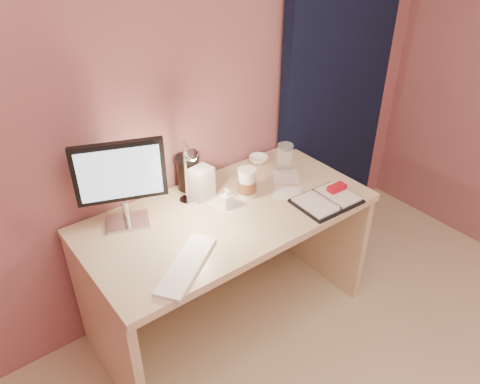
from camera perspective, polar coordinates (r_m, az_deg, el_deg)
room at (r=2.85m, az=10.60°, el=14.20°), size 3.50×3.50×3.50m
desk at (r=2.42m, az=-2.46°, el=-5.91°), size 1.40×0.70×0.73m
monitor at (r=2.08m, az=-14.33°, el=1.83°), size 0.38×0.20×0.42m
keyboard at (r=1.94m, az=-6.53°, el=-8.85°), size 0.39×0.32×0.02m
planner at (r=2.34m, az=10.60°, el=-0.90°), size 0.32×0.24×0.05m
paper_a at (r=2.29m, az=-1.59°, el=-1.34°), size 0.18×0.18×0.00m
paper_b at (r=2.52m, az=5.62°, el=1.90°), size 0.19×0.19×0.00m
paper_c at (r=2.38m, az=5.72°, el=-0.14°), size 0.18×0.18×0.00m
coffee_cup at (r=2.31m, az=0.87°, el=1.03°), size 0.09×0.09×0.15m
clear_cup at (r=2.54m, az=5.47°, el=4.20°), size 0.09×0.09×0.15m
bowl at (r=2.64m, az=2.27°, el=4.03°), size 0.12×0.12×0.03m
lotion_bottle at (r=2.23m, az=-1.64°, el=-0.79°), size 0.05×0.05×0.11m
dark_jar at (r=2.39m, az=-6.34°, el=2.20°), size 0.11×0.11×0.16m
product_box at (r=2.30m, az=-4.73°, el=1.10°), size 0.12×0.10×0.16m
desk_lamp at (r=2.15m, az=-5.00°, el=2.89°), size 0.12×0.22×0.35m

